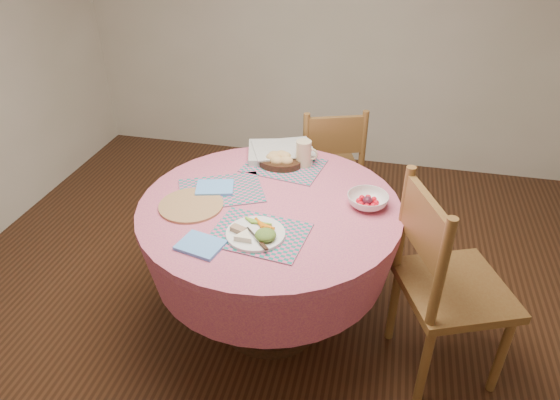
{
  "coord_description": "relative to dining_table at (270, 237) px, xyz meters",
  "views": [
    {
      "loc": [
        0.49,
        -1.91,
        2.01
      ],
      "look_at": [
        0.05,
        0.0,
        0.78
      ],
      "focal_mm": 32.0,
      "sensor_mm": 36.0,
      "label": 1
    }
  ],
  "objects": [
    {
      "name": "bread_bowl",
      "position": [
        -0.04,
        0.38,
        0.23
      ],
      "size": [
        0.23,
        0.23,
        0.08
      ],
      "color": "black",
      "rests_on": "placemat_back"
    },
    {
      "name": "fruit_bowl",
      "position": [
        0.45,
        0.09,
        0.22
      ],
      "size": [
        0.21,
        0.21,
        0.06
      ],
      "rotation": [
        0.0,
        0.0,
        -0.11
      ],
      "color": "white",
      "rests_on": "dining_table"
    },
    {
      "name": "napkin_near",
      "position": [
        -0.2,
        -0.38,
        0.2
      ],
      "size": [
        0.21,
        0.18,
        0.01
      ],
      "primitive_type": "cube",
      "rotation": [
        0.0,
        0.0,
        -0.23
      ],
      "color": "#5D9DF0",
      "rests_on": "dining_table"
    },
    {
      "name": "wicker_trivet",
      "position": [
        -0.35,
        -0.1,
        0.2
      ],
      "size": [
        0.3,
        0.3,
        0.01
      ],
      "primitive_type": "cylinder",
      "color": "#9C6C43",
      "rests_on": "dining_table"
    },
    {
      "name": "dining_table",
      "position": [
        0.0,
        0.0,
        0.0
      ],
      "size": [
        1.24,
        1.24,
        0.75
      ],
      "color": "#D06170",
      "rests_on": "ground"
    },
    {
      "name": "newspaper_stack",
      "position": [
        -0.06,
        0.5,
        0.22
      ],
      "size": [
        0.42,
        0.36,
        0.04
      ],
      "rotation": [
        0.0,
        0.0,
        0.26
      ],
      "color": "silver",
      "rests_on": "dining_table"
    },
    {
      "name": "chair_back",
      "position": [
        0.16,
        0.91,
        -0.08
      ],
      "size": [
        0.53,
        0.52,
        0.92
      ],
      "rotation": [
        0.0,
        0.0,
        3.48
      ],
      "color": "brown",
      "rests_on": "ground"
    },
    {
      "name": "placemat_back",
      "position": [
        -0.02,
        0.38,
        0.2
      ],
      "size": [
        0.44,
        0.36,
        0.01
      ],
      "primitive_type": "cube",
      "rotation": [
        0.0,
        0.0,
        -0.17
      ],
      "color": "#147468",
      "rests_on": "dining_table"
    },
    {
      "name": "placemat_front",
      "position": [
        0.01,
        -0.24,
        0.2
      ],
      "size": [
        0.43,
        0.35,
        0.01
      ],
      "primitive_type": "cube",
      "rotation": [
        0.0,
        0.0,
        -0.13
      ],
      "color": "#147468",
      "rests_on": "dining_table"
    },
    {
      "name": "chair_right",
      "position": [
        0.82,
        -0.11,
        -0.03
      ],
      "size": [
        0.59,
        0.61,
        1.02
      ],
      "rotation": [
        0.0,
        0.0,
        1.96
      ],
      "color": "brown",
      "rests_on": "ground"
    },
    {
      "name": "napkin_far",
      "position": [
        -0.29,
        0.06,
        0.21
      ],
      "size": [
        0.21,
        0.18,
        0.01
      ],
      "primitive_type": "cube",
      "rotation": [
        0.0,
        0.0,
        0.26
      ],
      "color": "#5D9DF0",
      "rests_on": "placemat_left"
    },
    {
      "name": "dinner_plate",
      "position": [
        0.01,
        -0.27,
        0.22
      ],
      "size": [
        0.25,
        0.25,
        0.05
      ],
      "rotation": [
        0.0,
        0.0,
        -0.37
      ],
      "color": "white",
      "rests_on": "placemat_front"
    },
    {
      "name": "ground",
      "position": [
        0.0,
        0.0,
        -0.56
      ],
      "size": [
        4.0,
        4.0,
        0.0
      ],
      "primitive_type": "plane",
      "color": "#331C0F",
      "rests_on": "ground"
    },
    {
      "name": "placemat_left",
      "position": [
        -0.26,
        0.06,
        0.2
      ],
      "size": [
        0.49,
        0.44,
        0.01
      ],
      "primitive_type": "cube",
      "rotation": [
        0.0,
        0.0,
        0.45
      ],
      "color": "#147468",
      "rests_on": "dining_table"
    },
    {
      "name": "latte_mug",
      "position": [
        0.09,
        0.41,
        0.27
      ],
      "size": [
        0.12,
        0.08,
        0.14
      ],
      "color": "#CAB38B",
      "rests_on": "placemat_back"
    }
  ]
}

